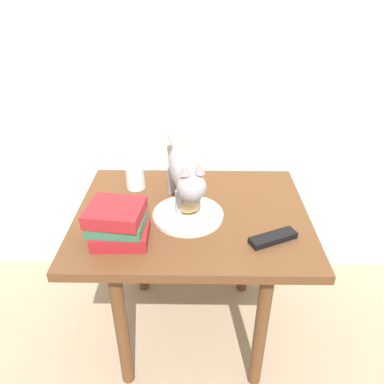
{
  "coord_description": "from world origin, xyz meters",
  "views": [
    {
      "loc": [
        0.02,
        -1.05,
        1.29
      ],
      "look_at": [
        0.0,
        0.0,
        0.66
      ],
      "focal_mm": 35.17,
      "sensor_mm": 36.0,
      "label": 1
    }
  ],
  "objects_px": {
    "plate": "(188,215)",
    "candle_jar": "(135,178)",
    "bread_roll": "(187,205)",
    "cat": "(185,173)",
    "book_stack": "(118,223)",
    "side_table": "(192,232)",
    "tv_remote": "(273,238)"
  },
  "relations": [
    {
      "from": "side_table",
      "to": "candle_jar",
      "type": "bearing_deg",
      "value": 142.1
    },
    {
      "from": "bread_roll",
      "to": "cat",
      "type": "distance_m",
      "value": 0.11
    },
    {
      "from": "plate",
      "to": "book_stack",
      "type": "distance_m",
      "value": 0.24
    },
    {
      "from": "plate",
      "to": "candle_jar",
      "type": "height_order",
      "value": "candle_jar"
    },
    {
      "from": "plate",
      "to": "candle_jar",
      "type": "xyz_separation_m",
      "value": [
        -0.2,
        0.19,
        0.03
      ]
    },
    {
      "from": "side_table",
      "to": "candle_jar",
      "type": "height_order",
      "value": "candle_jar"
    },
    {
      "from": "side_table",
      "to": "plate",
      "type": "height_order",
      "value": "plate"
    },
    {
      "from": "side_table",
      "to": "candle_jar",
      "type": "relative_size",
      "value": 9.16
    },
    {
      "from": "cat",
      "to": "tv_remote",
      "type": "height_order",
      "value": "cat"
    },
    {
      "from": "cat",
      "to": "book_stack",
      "type": "bearing_deg",
      "value": -136.99
    },
    {
      "from": "book_stack",
      "to": "plate",
      "type": "bearing_deg",
      "value": 30.36
    },
    {
      "from": "side_table",
      "to": "cat",
      "type": "bearing_deg",
      "value": 126.48
    },
    {
      "from": "plate",
      "to": "bread_roll",
      "type": "bearing_deg",
      "value": 110.99
    },
    {
      "from": "bread_roll",
      "to": "candle_jar",
      "type": "bearing_deg",
      "value": 137.21
    },
    {
      "from": "book_stack",
      "to": "tv_remote",
      "type": "distance_m",
      "value": 0.47
    },
    {
      "from": "book_stack",
      "to": "candle_jar",
      "type": "xyz_separation_m",
      "value": [
        0.01,
        0.31,
        -0.02
      ]
    },
    {
      "from": "book_stack",
      "to": "side_table",
      "type": "bearing_deg",
      "value": 33.95
    },
    {
      "from": "bread_roll",
      "to": "candle_jar",
      "type": "distance_m",
      "value": 0.27
    },
    {
      "from": "plate",
      "to": "candle_jar",
      "type": "distance_m",
      "value": 0.28
    },
    {
      "from": "bread_roll",
      "to": "candle_jar",
      "type": "xyz_separation_m",
      "value": [
        -0.2,
        0.18,
        -0.0
      ]
    },
    {
      "from": "cat",
      "to": "book_stack",
      "type": "xyz_separation_m",
      "value": [
        -0.19,
        -0.18,
        -0.07
      ]
    },
    {
      "from": "plate",
      "to": "tv_remote",
      "type": "distance_m",
      "value": 0.29
    },
    {
      "from": "bread_roll",
      "to": "plate",
      "type": "bearing_deg",
      "value": -69.01
    },
    {
      "from": "book_stack",
      "to": "cat",
      "type": "bearing_deg",
      "value": 43.01
    },
    {
      "from": "tv_remote",
      "to": "plate",
      "type": "bearing_deg",
      "value": 129.94
    },
    {
      "from": "side_table",
      "to": "book_stack",
      "type": "bearing_deg",
      "value": -146.05
    },
    {
      "from": "plate",
      "to": "book_stack",
      "type": "bearing_deg",
      "value": -149.64
    },
    {
      "from": "side_table",
      "to": "plate",
      "type": "relative_size",
      "value": 3.34
    },
    {
      "from": "bread_roll",
      "to": "cat",
      "type": "relative_size",
      "value": 0.17
    },
    {
      "from": "bread_roll",
      "to": "tv_remote",
      "type": "bearing_deg",
      "value": -26.89
    },
    {
      "from": "side_table",
      "to": "tv_remote",
      "type": "distance_m",
      "value": 0.3
    },
    {
      "from": "plate",
      "to": "book_stack",
      "type": "relative_size",
      "value": 1.28
    }
  ]
}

